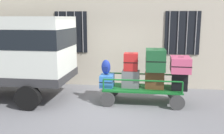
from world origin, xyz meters
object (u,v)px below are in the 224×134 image
object	(u,v)px
suitcase_left_bottom	(107,81)
suitcase_midleft_bottom	(131,79)
suitcase_center_bottom	(155,79)
luggage_cart	(142,91)
suitcase_midleft_middle	(131,62)
suitcase_midright_bottom	(179,80)
backpack	(106,67)
suitcase_midright_middle	(180,64)
suitcase_center_middle	(155,60)

from	to	relation	value
suitcase_left_bottom	suitcase_midleft_bottom	world-z (taller)	suitcase_midleft_bottom
suitcase_midleft_bottom	suitcase_center_bottom	bearing A→B (deg)	-2.19
luggage_cart	suitcase_midleft_middle	bearing A→B (deg)	177.26
suitcase_midleft_middle	suitcase_midright_bottom	bearing A→B (deg)	-1.07
suitcase_midright_bottom	backpack	distance (m)	2.19
suitcase_midright_bottom	suitcase_midright_middle	bearing A→B (deg)	-90.00
suitcase_midleft_bottom	suitcase_midright_middle	xyz separation A→B (m)	(1.42, -0.02, 0.48)
luggage_cart	backpack	distance (m)	1.30
suitcase_midleft_bottom	suitcase_midright_middle	size ratio (longest dim) A/B	0.62
suitcase_midleft_bottom	suitcase_midright_bottom	bearing A→B (deg)	-0.21
suitcase_center_bottom	backpack	size ratio (longest dim) A/B	1.31
luggage_cart	suitcase_left_bottom	distance (m)	1.10
suitcase_center_bottom	suitcase_midright_middle	world-z (taller)	suitcase_midright_middle
suitcase_left_bottom	backpack	bearing A→B (deg)	152.91
luggage_cart	suitcase_left_bottom	xyz separation A→B (m)	(-1.07, -0.03, 0.28)
suitcase_midleft_bottom	backpack	bearing A→B (deg)	-179.64
luggage_cart	suitcase_left_bottom	bearing A→B (deg)	-178.54
luggage_cart	suitcase_center_bottom	xyz separation A→B (m)	(0.36, -0.03, 0.36)
suitcase_midright_middle	backpack	world-z (taller)	suitcase_midright_middle
suitcase_left_bottom	suitcase_midright_bottom	world-z (taller)	suitcase_midright_bottom
backpack	suitcase_midleft_bottom	bearing A→B (deg)	0.36
suitcase_midleft_bottom	backpack	world-z (taller)	backpack
suitcase_center_bottom	luggage_cart	bearing A→B (deg)	174.91
suitcase_left_bottom	suitcase_center_bottom	distance (m)	1.42
suitcase_midleft_bottom	suitcase_center_middle	distance (m)	0.93
suitcase_midleft_middle	backpack	distance (m)	0.77
suitcase_midleft_bottom	suitcase_center_bottom	distance (m)	0.71
suitcase_midright_middle	suitcase_center_middle	bearing A→B (deg)	-179.56
suitcase_midleft_bottom	suitcase_midleft_middle	xyz separation A→B (m)	(-0.00, 0.02, 0.52)
suitcase_center_middle	suitcase_midright_bottom	xyz separation A→B (m)	(0.71, 0.02, -0.59)
suitcase_left_bottom	suitcase_midright_bottom	distance (m)	2.13
suitcase_midleft_bottom	suitcase_midleft_middle	bearing A→B (deg)	90.00
suitcase_left_bottom	suitcase_midright_middle	size ratio (longest dim) A/B	0.63
suitcase_midleft_middle	suitcase_center_middle	bearing A→B (deg)	-3.86
suitcase_center_bottom	suitcase_left_bottom	bearing A→B (deg)	179.82
suitcase_left_bottom	suitcase_midleft_middle	world-z (taller)	suitcase_midleft_middle
suitcase_center_bottom	suitcase_center_middle	bearing A→B (deg)	90.00
suitcase_center_middle	backpack	xyz separation A→B (m)	(-1.46, 0.02, -0.26)
suitcase_midright_middle	backpack	bearing A→B (deg)	179.57
suitcase_center_middle	suitcase_center_bottom	bearing A→B (deg)	-90.00
suitcase_midleft_middle	suitcase_midright_middle	size ratio (longest dim) A/B	0.62
suitcase_center_middle	suitcase_midright_middle	size ratio (longest dim) A/B	0.88
suitcase_center_bottom	suitcase_midright_bottom	world-z (taller)	suitcase_center_bottom
luggage_cart	backpack	bearing A→B (deg)	-179.52
suitcase_center_bottom	suitcase_midright_bottom	distance (m)	0.71
suitcase_midleft_bottom	suitcase_center_bottom	xyz separation A→B (m)	(0.71, -0.03, 0.01)
suitcase_midright_middle	backpack	xyz separation A→B (m)	(-2.17, 0.02, -0.14)
luggage_cart	suitcase_center_middle	xyz separation A→B (m)	(0.36, -0.03, 0.95)
suitcase_midright_bottom	luggage_cart	bearing A→B (deg)	179.49
suitcase_center_bottom	suitcase_midright_middle	xyz separation A→B (m)	(0.71, 0.01, 0.47)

